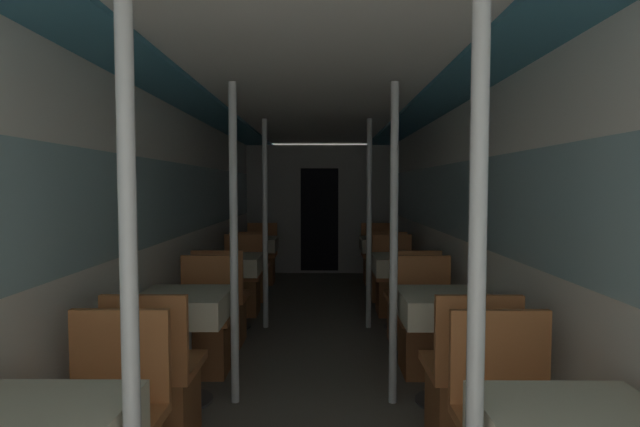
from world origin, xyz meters
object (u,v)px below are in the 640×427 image
object	(u,v)px
chair_right_far_2	(394,289)
support_pole_left_1	(234,244)
chair_left_near_2	(222,314)
chair_left_far_3	(261,265)
support_pole_left_2	(265,224)
chair_left_near_3	(250,278)
chair_left_far_2	(242,289)
support_pole_right_0	(476,313)
dining_table_left_3	(256,247)
dining_table_right_2	(402,268)
chair_right_near_1	(467,396)
chair_left_near_1	(157,395)
chair_right_far_3	(377,265)
chair_right_near_3	(386,278)
support_pole_right_2	(369,224)
dining_table_right_1	(444,312)
dining_table_left_2	(232,268)
dining_table_left_1	(184,311)
chair_right_near_2	(411,314)
support_pole_right_1	(394,245)
dining_table_right_3	(382,247)
chair_left_far_1	(204,336)
support_pole_left_0	(130,312)
chair_right_far_1	(426,337)

from	to	relation	value
chair_right_far_2	support_pole_left_1	bearing A→B (deg)	59.05
chair_left_near_2	chair_left_far_3	bearing A→B (deg)	90.00
support_pole_left_2	chair_left_near_3	xyz separation A→B (m)	(-0.35, 1.26, -0.80)
chair_left_far_2	support_pole_right_0	size ratio (longest dim) A/B	0.42
dining_table_left_3	dining_table_right_2	bearing A→B (deg)	-45.71
support_pole_right_0	chair_right_near_1	size ratio (longest dim) A/B	2.39
support_pole_left_1	dining_table_right_2	distance (m)	2.36
chair_left_near_1	support_pole_left_1	xyz separation A→B (m)	(0.35, 0.56, 0.80)
dining_table_right_2	chair_right_far_3	xyz separation A→B (m)	(0.00, 2.38, -0.34)
dining_table_right_2	chair_right_near_3	size ratio (longest dim) A/B	0.83
chair_left_near_2	support_pole_right_2	bearing A→B (deg)	21.52
chair_right_near_1	dining_table_right_2	size ratio (longest dim) A/B	1.20
support_pole_right_2	chair_right_far_3	bearing A→B (deg)	81.74
dining_table_left_3	dining_table_right_1	world-z (taller)	same
dining_table_left_2	support_pole_left_1	bearing A→B (deg)	-79.24
support_pole_right_2	chair_right_far_3	distance (m)	2.54
dining_table_left_2	chair_right_near_1	world-z (taller)	chair_right_near_1
dining_table_left_2	chair_right_far_3	size ratio (longest dim) A/B	0.83
dining_table_left_2	chair_left_far_2	xyz separation A→B (m)	(0.00, 0.56, -0.34)
dining_table_left_1	chair_left_far_2	world-z (taller)	chair_left_far_2
dining_table_left_1	chair_right_near_1	xyz separation A→B (m)	(1.78, -0.56, -0.34)
dining_table_left_1	chair_left_near_1	bearing A→B (deg)	-90.00
chair_left_near_1	chair_right_near_2	bearing A→B (deg)	45.71
dining_table_left_2	dining_table_left_3	xyz separation A→B (m)	(0.00, 1.82, 0.00)
chair_left_near_1	support_pole_right_1	size ratio (longest dim) A/B	0.42
chair_left_near_2	chair_left_far_3	size ratio (longest dim) A/B	1.00
chair_left_near_2	dining_table_left_3	size ratio (longest dim) A/B	1.20
dining_table_right_2	dining_table_left_3	bearing A→B (deg)	134.29
support_pole_left_2	chair_right_near_2	distance (m)	1.73
dining_table_right_1	dining_table_left_3	bearing A→B (deg)	116.00
chair_left_far_2	chair_right_near_3	world-z (taller)	same
dining_table_right_3	dining_table_left_1	bearing A→B (deg)	-116.00
chair_left_near_3	dining_table_right_2	distance (m)	2.20
dining_table_left_3	chair_right_far_2	world-z (taller)	chair_right_far_2
support_pole_left_2	dining_table_right_3	world-z (taller)	support_pole_left_2
chair_left_far_1	chair_right_near_2	xyz separation A→B (m)	(1.78, 0.69, 0.00)
chair_left_far_2	chair_left_far_3	size ratio (longest dim) A/B	1.00
dining_table_right_2	support_pole_left_2	bearing A→B (deg)	180.00
chair_right_near_3	support_pole_left_0	bearing A→B (deg)	-106.28
chair_right_near_3	chair_right_far_3	distance (m)	1.13
support_pole_left_0	chair_left_far_3	distance (m)	6.09
chair_right_far_3	support_pole_left_0	bearing A→B (deg)	76.65
dining_table_left_2	chair_left_far_2	bearing A→B (deg)	90.00
dining_table_right_1	support_pole_right_2	world-z (taller)	support_pole_right_2
support_pole_left_2	chair_right_near_1	distance (m)	2.89
support_pole_right_0	dining_table_right_1	size ratio (longest dim) A/B	2.88
chair_right_far_1	chair_right_near_3	size ratio (longest dim) A/B	1.00
chair_left_near_1	chair_right_far_1	xyz separation A→B (m)	(1.78, 1.13, 0.00)
chair_left_far_1	support_pole_right_0	world-z (taller)	support_pole_right_0
chair_right_near_3	chair_left_far_3	bearing A→B (deg)	147.59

